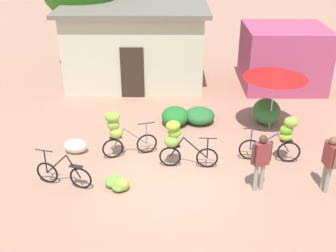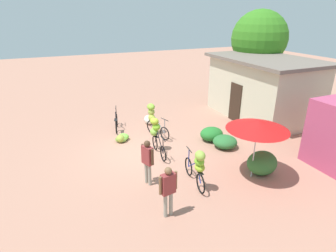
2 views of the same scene
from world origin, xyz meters
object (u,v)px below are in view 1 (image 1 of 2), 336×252
object	(u,v)px
produce_sack	(76,146)
shop_pink	(283,57)
bicycle_by_shop	(282,136)
person_vendor	(261,157)
bicycle_center_loaded	(177,140)
building_low	(135,45)
person_bystander	(330,159)
market_umbrella	(276,73)
bicycle_leftmost	(64,174)
bicycle_near_pile	(119,130)
banana_pile_on_ground	(118,184)

from	to	relation	value
produce_sack	shop_pink	bearing A→B (deg)	36.81
bicycle_by_shop	person_vendor	xyz separation A→B (m)	(-0.87, -1.39, 0.13)
bicycle_center_loaded	produce_sack	world-z (taller)	bicycle_center_loaded
building_low	shop_pink	xyz separation A→B (m)	(6.06, -0.47, -0.38)
bicycle_center_loaded	person_bystander	xyz separation A→B (m)	(3.80, -1.11, 0.09)
market_umbrella	bicycle_leftmost	xyz separation A→B (m)	(-6.11, -3.31, -1.64)
building_low	bicycle_center_loaded	distance (m)	7.03
bicycle_by_shop	bicycle_near_pile	bearing A→B (deg)	177.33
building_low	bicycle_leftmost	distance (m)	7.94
building_low	bicycle_near_pile	distance (m)	6.32
banana_pile_on_ground	produce_sack	size ratio (longest dim) A/B	1.16
produce_sack	person_bystander	distance (m)	7.12
building_low	market_umbrella	distance (m)	6.52
person_vendor	market_umbrella	bearing A→B (deg)	73.39
banana_pile_on_ground	bicycle_leftmost	bearing A→B (deg)	174.74
bicycle_near_pile	bicycle_by_shop	size ratio (longest dim) A/B	0.91
building_low	bicycle_near_pile	world-z (taller)	building_low
market_umbrella	person_bystander	world-z (taller)	market_umbrella
bicycle_near_pile	banana_pile_on_ground	xyz separation A→B (m)	(0.13, -1.58, -0.75)
produce_sack	person_vendor	size ratio (longest dim) A/B	0.44
market_umbrella	bicycle_by_shop	world-z (taller)	market_umbrella
building_low	produce_sack	world-z (taller)	building_low
market_umbrella	bicycle_near_pile	bearing A→B (deg)	-158.80
banana_pile_on_ground	person_vendor	bearing A→B (deg)	-0.50
person_vendor	person_bystander	world-z (taller)	person_vendor
market_umbrella	produce_sack	size ratio (longest dim) A/B	3.09
building_low	market_umbrella	size ratio (longest dim) A/B	2.74
market_umbrella	bicycle_center_loaded	size ratio (longest dim) A/B	1.30
shop_pink	produce_sack	distance (m)	9.34
shop_pink	bicycle_center_loaded	xyz separation A→B (m)	(-4.40, -6.32, -0.38)
bicycle_center_loaded	person_bystander	distance (m)	3.96
bicycle_leftmost	person_bystander	world-z (taller)	person_bystander
bicycle_leftmost	bicycle_near_pile	bearing A→B (deg)	47.86
market_umbrella	banana_pile_on_ground	xyz separation A→B (m)	(-4.67, -3.44, -1.84)
banana_pile_on_ground	person_vendor	size ratio (longest dim) A/B	0.50
produce_sack	bicycle_by_shop	bearing A→B (deg)	-4.45
shop_pink	bicycle_leftmost	world-z (taller)	shop_pink
building_low	shop_pink	distance (m)	6.09
shop_pink	banana_pile_on_ground	bearing A→B (deg)	-128.83
bicycle_leftmost	banana_pile_on_ground	xyz separation A→B (m)	(1.44, -0.13, -0.21)
bicycle_leftmost	bicycle_by_shop	world-z (taller)	bicycle_by_shop
market_umbrella	person_vendor	distance (m)	3.76
bicycle_center_loaded	bicycle_leftmost	bearing A→B (deg)	-162.58
building_low	banana_pile_on_ground	world-z (taller)	building_low
person_bystander	market_umbrella	bearing A→B (deg)	101.03
produce_sack	person_bystander	world-z (taller)	person_bystander
banana_pile_on_ground	person_bystander	bearing A→B (deg)	-0.47
shop_pink	produce_sack	size ratio (longest dim) A/B	4.57
bicycle_by_shop	person_vendor	world-z (taller)	person_vendor
market_umbrella	bicycle_by_shop	distance (m)	2.37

